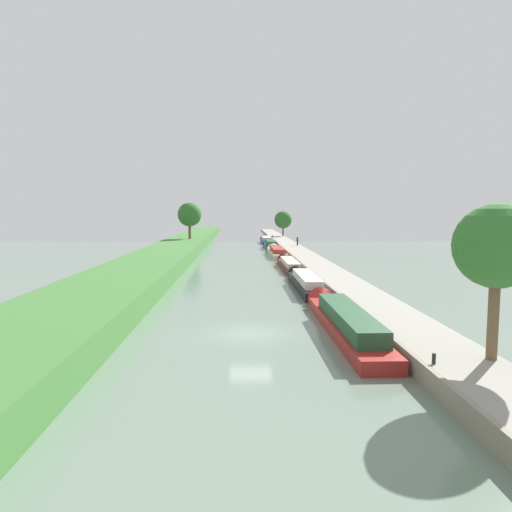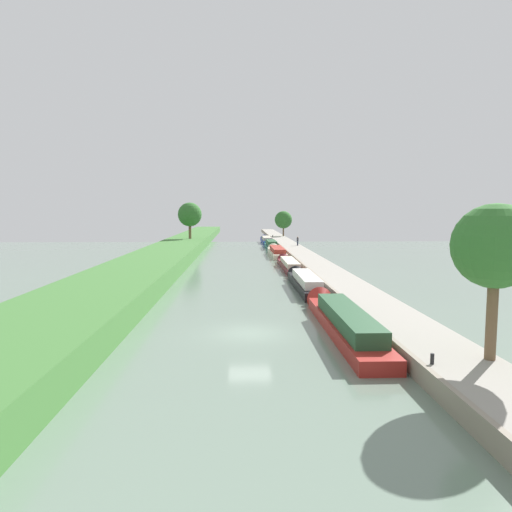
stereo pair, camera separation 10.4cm
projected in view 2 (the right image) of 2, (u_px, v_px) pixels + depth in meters
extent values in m
plane|color=slate|center=(250.00, 333.00, 27.40)|extent=(160.00, 160.00, 0.00)
cube|color=#3D7033|center=(61.00, 320.00, 26.92)|extent=(7.69, 260.00, 1.76)
cube|color=gray|center=(399.00, 325.00, 27.68)|extent=(3.63, 260.00, 0.87)
cube|color=gray|center=(367.00, 324.00, 27.60)|extent=(0.25, 260.00, 0.92)
cube|color=maroon|center=(345.00, 327.00, 27.29)|extent=(2.08, 14.62, 0.74)
cube|color=#234C2D|center=(348.00, 317.00, 26.49)|extent=(1.71, 10.23, 0.86)
cone|color=maroon|center=(321.00, 301.00, 35.18)|extent=(1.98, 1.25, 1.98)
cube|color=black|center=(306.00, 285.00, 42.65)|extent=(1.91, 12.65, 0.75)
cube|color=silver|center=(307.00, 278.00, 41.95)|extent=(1.57, 8.85, 0.70)
cone|color=black|center=(296.00, 275.00, 49.50)|extent=(1.81, 1.15, 1.81)
cube|color=maroon|center=(289.00, 267.00, 57.45)|extent=(1.86, 13.56, 0.57)
cube|color=beige|center=(290.00, 262.00, 56.72)|extent=(1.52, 9.49, 0.62)
cone|color=maroon|center=(284.00, 260.00, 64.75)|extent=(1.76, 1.11, 1.76)
cube|color=beige|center=(277.00, 253.00, 74.10)|extent=(2.15, 14.30, 0.77)
cube|color=maroon|center=(277.00, 249.00, 73.31)|extent=(1.76, 10.01, 0.66)
cone|color=beige|center=(273.00, 249.00, 81.85)|extent=(2.04, 1.29, 2.04)
cube|color=#195B60|center=(271.00, 247.00, 88.32)|extent=(1.98, 11.23, 0.66)
cube|color=#234C2D|center=(271.00, 243.00, 87.69)|extent=(1.62, 7.86, 0.90)
cone|color=#195B60|center=(269.00, 244.00, 94.50)|extent=(1.88, 1.19, 1.88)
cube|color=#283D93|center=(266.00, 241.00, 103.80)|extent=(2.16, 13.93, 0.72)
cube|color=#B2A893|center=(267.00, 238.00, 103.04)|extent=(1.77, 9.75, 0.68)
cone|color=#283D93|center=(265.00, 239.00, 111.37)|extent=(2.05, 1.30, 2.05)
cylinder|color=brown|center=(492.00, 315.00, 19.69)|extent=(0.46, 0.46, 3.90)
sphere|color=#33702D|center=(495.00, 246.00, 19.40)|extent=(3.58, 3.58, 3.58)
cylinder|color=brown|center=(283.00, 230.00, 114.75)|extent=(0.36, 0.36, 2.85)
sphere|color=#2D6628|center=(283.00, 220.00, 114.50)|extent=(4.30, 4.30, 4.30)
cylinder|color=brown|center=(190.00, 230.00, 89.50)|extent=(0.53, 0.53, 3.42)
sphere|color=#2D6628|center=(190.00, 214.00, 89.21)|extent=(4.60, 4.60, 4.60)
cylinder|color=#282D42|center=(298.00, 243.00, 84.12)|extent=(0.26, 0.26, 0.82)
cylinder|color=#333338|center=(298.00, 239.00, 84.04)|extent=(0.34, 0.34, 0.62)
sphere|color=tan|center=(298.00, 237.00, 84.00)|extent=(0.22, 0.22, 0.22)
cylinder|color=black|center=(432.00, 359.00, 19.25)|extent=(0.16, 0.16, 0.45)
cylinder|color=black|center=(273.00, 236.00, 111.14)|extent=(0.16, 0.16, 0.45)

